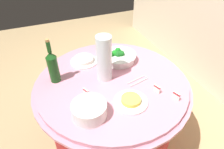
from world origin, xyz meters
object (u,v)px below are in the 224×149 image
Objects in this scene: food_plate_rice at (84,60)px; label_placard_rear at (86,92)px; decorative_fruit_vase at (104,60)px; food_plate_fried_egg at (131,101)px; broccoli_bowl at (118,57)px; serving_tongs at (138,81)px; wine_bottle at (53,66)px; plate_stack at (89,110)px; label_placard_mid at (157,89)px; label_placard_front at (176,96)px.

food_plate_rice is 0.40m from label_placard_rear.
decorative_fruit_vase is 1.55× the size of food_plate_fried_egg.
broccoli_bowl is at bearing 129.05° from label_placard_rear.
label_placard_rear is (0.39, -0.10, 0.01)m from food_plate_rice.
serving_tongs is at bearing 58.56° from decorative_fruit_vase.
wine_bottle is at bearing -107.74° from decorative_fruit_vase.
decorative_fruit_vase is 1.55× the size of food_plate_rice.
plate_stack is 0.48m from label_placard_mid.
label_placard_mid reaches higher than food_plate_fried_egg.
food_plate_rice is at bearing -108.15° from broccoli_bowl.
food_plate_fried_egg is 1.00× the size of food_plate_rice.
label_placard_front is at bearing 73.35° from food_plate_fried_egg.
serving_tongs is at bearing 138.97° from food_plate_fried_egg.
food_plate_rice is at bearing 167.25° from plate_stack.
wine_bottle is at bearing -122.54° from label_placard_mid.
label_placard_mid is at bearing 57.46° from wine_bottle.
label_placard_mid is (-0.02, 0.21, 0.02)m from food_plate_fried_egg.
broccoli_bowl is at bearing 71.85° from food_plate_rice.
decorative_fruit_vase is at bearing -121.44° from serving_tongs.
label_placard_rear is (-0.17, -0.25, 0.02)m from food_plate_fried_egg.
wine_bottle is 0.99× the size of decorative_fruit_vase.
food_plate_rice is 0.78m from label_placard_front.
food_plate_fried_egg is at bearing -84.26° from label_placard_mid.
decorative_fruit_vase is at bearing -167.96° from food_plate_fried_egg.
label_placard_front is at bearing 33.97° from food_plate_rice.
label_placard_mid is at bearing 10.65° from broccoli_bowl.
food_plate_rice is (-0.56, -0.15, 0.00)m from food_plate_fried_egg.
label_placard_rear is at bearing -54.16° from decorative_fruit_vase.
food_plate_fried_egg is at bearing -41.03° from serving_tongs.
broccoli_bowl is 1.27× the size of food_plate_fried_egg.
food_plate_fried_egg is (0.47, -0.12, -0.03)m from broccoli_bowl.
label_placard_rear is at bearing -124.95° from food_plate_fried_egg.
serving_tongs is at bearing 66.62° from wine_bottle.
label_placard_mid is (-0.11, -0.08, 0.00)m from label_placard_front.
broccoli_bowl is 0.28m from decorative_fruit_vase.
label_placard_rear is at bearing -89.99° from serving_tongs.
food_plate_rice is 4.00× the size of label_placard_rear.
broccoli_bowl reaches higher than food_plate_fried_egg.
decorative_fruit_vase is 0.54m from label_placard_front.
plate_stack is at bearing -68.12° from serving_tongs.
decorative_fruit_vase is at bearing 125.84° from label_placard_rear.
label_placard_front is 0.13m from label_placard_mid.
plate_stack is 0.39m from decorative_fruit_vase.
label_placard_mid is (-0.02, 0.48, -0.01)m from plate_stack.
label_placard_mid is 0.48m from label_placard_rear.
label_placard_mid is (0.54, 0.36, 0.01)m from food_plate_rice.
broccoli_bowl is at bearing 131.91° from decorative_fruit_vase.
label_placard_mid is (0.39, 0.61, -0.10)m from wine_bottle.
label_placard_rear reaches higher than serving_tongs.
food_plate_rice is at bearing 120.08° from wine_bottle.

